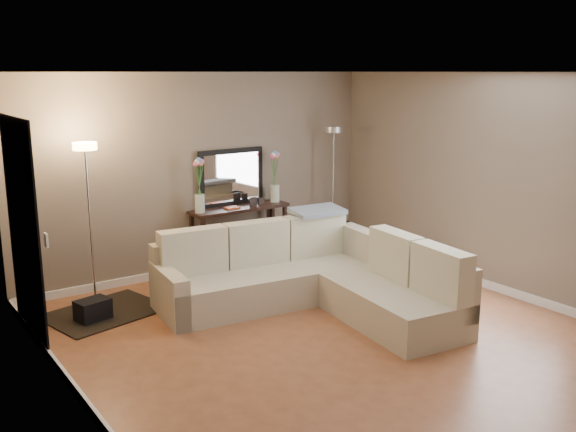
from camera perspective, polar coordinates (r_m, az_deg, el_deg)
floor at (r=6.56m, az=4.06°, el=-10.74°), size 5.00×5.50×0.01m
ceiling at (r=6.02m, az=4.45°, el=12.70°), size 5.00×5.50×0.01m
wall_back at (r=8.45m, az=-7.62°, el=3.73°), size 5.00×0.02×2.60m
wall_left at (r=5.02m, az=-18.69°, el=-3.03°), size 0.02×5.50×2.60m
wall_right at (r=7.96m, az=18.47°, el=2.63°), size 0.02×5.50×2.60m
baseboard_back at (r=8.71m, az=-7.30°, el=-4.44°), size 5.00×0.03×0.10m
baseboard_left at (r=5.48m, az=-17.47°, el=-15.67°), size 0.03×5.50×0.10m
baseboard_right at (r=8.24m, az=17.75°, el=-5.97°), size 0.03×5.50×0.10m
doorway at (r=6.68m, az=-22.46°, el=-1.28°), size 0.02×1.20×2.20m
switch_plate at (r=5.85m, az=-20.70°, el=-2.01°), size 0.02×0.08×0.12m
sectional_sofa at (r=7.25m, az=2.07°, el=-5.53°), size 2.65×2.74×0.91m
throw_blanket at (r=7.84m, az=2.65°, el=0.47°), size 0.67×0.42×0.09m
console_table at (r=8.56m, az=-4.78°, el=-1.68°), size 1.39×0.41×0.85m
leaning_mirror at (r=8.60m, az=-5.05°, el=3.43°), size 0.98×0.08×0.77m
table_decor at (r=8.48m, az=-4.26°, el=0.86°), size 0.59×0.13×0.14m
flower_vase_left at (r=8.18m, az=-7.88°, el=2.28°), size 0.16×0.13×0.73m
flower_vase_right at (r=8.79m, az=-1.18°, el=3.12°), size 0.16×0.13×0.73m
floor_lamp_lit at (r=7.44m, az=-17.36°, el=2.09°), size 0.31×0.31×1.85m
floor_lamp_unlit at (r=9.14m, az=4.04°, el=4.55°), size 0.31×0.31×1.85m
charcoal_rug at (r=7.44m, az=-15.97°, el=-8.22°), size 1.38×1.15×0.02m
black_bag at (r=7.22m, az=-16.95°, el=-7.96°), size 0.39×0.31×0.22m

